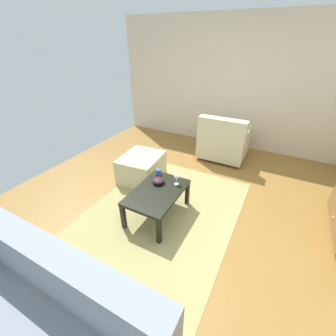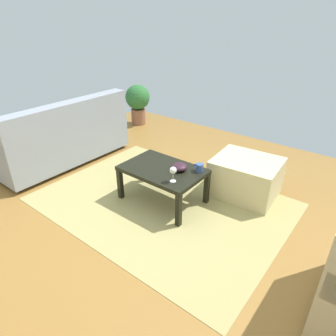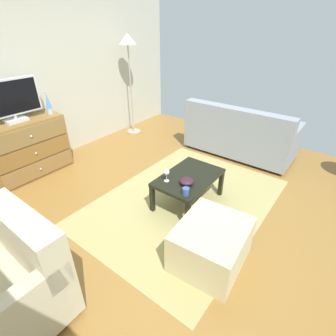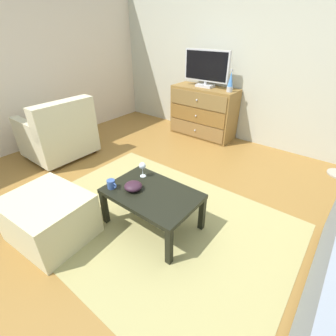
{
  "view_description": "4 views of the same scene",
  "coord_description": "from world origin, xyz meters",
  "px_view_note": "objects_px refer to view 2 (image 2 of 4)",
  "views": [
    {
      "loc": [
        2.15,
        0.95,
        2.09
      ],
      "look_at": [
        -0.12,
        -0.26,
        0.56
      ],
      "focal_mm": 23.62,
      "sensor_mm": 36.0,
      "label": 1
    },
    {
      "loc": [
        -1.55,
        1.92,
        1.86
      ],
      "look_at": [
        0.02,
        -0.08,
        0.53
      ],
      "focal_mm": 31.87,
      "sensor_mm": 36.0,
      "label": 2
    },
    {
      "loc": [
        -2.05,
        -1.64,
        2.06
      ],
      "look_at": [
        0.04,
        -0.05,
        0.53
      ],
      "focal_mm": 27.34,
      "sensor_mm": 36.0,
      "label": 3
    },
    {
      "loc": [
        1.45,
        -1.58,
        1.73
      ],
      "look_at": [
        0.21,
        0.02,
        0.54
      ],
      "focal_mm": 26.07,
      "sensor_mm": 36.0,
      "label": 4
    }
  ],
  "objects_px": {
    "bowl_decorative": "(179,167)",
    "wine_glass": "(173,171)",
    "mug": "(199,168)",
    "coffee_table": "(163,172)",
    "potted_plant": "(138,101)",
    "couch_large": "(61,138)",
    "ottoman": "(245,177)"
  },
  "relations": [
    {
      "from": "bowl_decorative",
      "to": "wine_glass",
      "type": "bearing_deg",
      "value": 111.76
    },
    {
      "from": "wine_glass",
      "to": "mug",
      "type": "bearing_deg",
      "value": -104.98
    },
    {
      "from": "coffee_table",
      "to": "potted_plant",
      "type": "bearing_deg",
      "value": -40.92
    },
    {
      "from": "coffee_table",
      "to": "mug",
      "type": "bearing_deg",
      "value": -151.89
    },
    {
      "from": "couch_large",
      "to": "ottoman",
      "type": "xyz_separation_m",
      "value": [
        -2.36,
        -0.76,
        -0.13
      ]
    },
    {
      "from": "mug",
      "to": "ottoman",
      "type": "relative_size",
      "value": 0.16
    },
    {
      "from": "coffee_table",
      "to": "ottoman",
      "type": "height_order",
      "value": "ottoman"
    },
    {
      "from": "coffee_table",
      "to": "bowl_decorative",
      "type": "height_order",
      "value": "bowl_decorative"
    },
    {
      "from": "couch_large",
      "to": "potted_plant",
      "type": "bearing_deg",
      "value": -81.69
    },
    {
      "from": "bowl_decorative",
      "to": "potted_plant",
      "type": "relative_size",
      "value": 0.23
    },
    {
      "from": "coffee_table",
      "to": "ottoman",
      "type": "xyz_separation_m",
      "value": [
        -0.65,
        -0.68,
        -0.13
      ]
    },
    {
      "from": "coffee_table",
      "to": "wine_glass",
      "type": "bearing_deg",
      "value": 149.01
    },
    {
      "from": "coffee_table",
      "to": "ottoman",
      "type": "relative_size",
      "value": 1.23
    },
    {
      "from": "wine_glass",
      "to": "ottoman",
      "type": "distance_m",
      "value": 0.97
    },
    {
      "from": "wine_glass",
      "to": "couch_large",
      "type": "bearing_deg",
      "value": -2.04
    },
    {
      "from": "couch_large",
      "to": "ottoman",
      "type": "height_order",
      "value": "couch_large"
    },
    {
      "from": "wine_glass",
      "to": "couch_large",
      "type": "height_order",
      "value": "couch_large"
    },
    {
      "from": "wine_glass",
      "to": "mug",
      "type": "xyz_separation_m",
      "value": [
        -0.09,
        -0.33,
        -0.07
      ]
    },
    {
      "from": "coffee_table",
      "to": "potted_plant",
      "type": "height_order",
      "value": "potted_plant"
    },
    {
      "from": "bowl_decorative",
      "to": "potted_plant",
      "type": "distance_m",
      "value": 2.69
    },
    {
      "from": "coffee_table",
      "to": "couch_large",
      "type": "height_order",
      "value": "couch_large"
    },
    {
      "from": "wine_glass",
      "to": "couch_large",
      "type": "distance_m",
      "value": 1.97
    },
    {
      "from": "bowl_decorative",
      "to": "ottoman",
      "type": "xyz_separation_m",
      "value": [
        -0.48,
        -0.61,
        -0.22
      ]
    },
    {
      "from": "mug",
      "to": "potted_plant",
      "type": "height_order",
      "value": "potted_plant"
    },
    {
      "from": "mug",
      "to": "ottoman",
      "type": "xyz_separation_m",
      "value": [
        -0.31,
        -0.5,
        -0.23
      ]
    },
    {
      "from": "mug",
      "to": "couch_large",
      "type": "xyz_separation_m",
      "value": [
        2.05,
        0.26,
        -0.1
      ]
    },
    {
      "from": "ottoman",
      "to": "wine_glass",
      "type": "bearing_deg",
      "value": 64.68
    },
    {
      "from": "mug",
      "to": "couch_large",
      "type": "relative_size",
      "value": 0.06
    },
    {
      "from": "coffee_table",
      "to": "mug",
      "type": "xyz_separation_m",
      "value": [
        -0.34,
        -0.18,
        0.09
      ]
    },
    {
      "from": "ottoman",
      "to": "potted_plant",
      "type": "xyz_separation_m",
      "value": [
        2.62,
        -1.03,
        0.22
      ]
    },
    {
      "from": "coffee_table",
      "to": "bowl_decorative",
      "type": "distance_m",
      "value": 0.2
    },
    {
      "from": "wine_glass",
      "to": "ottoman",
      "type": "xyz_separation_m",
      "value": [
        -0.39,
        -0.83,
        -0.3
      ]
    }
  ]
}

